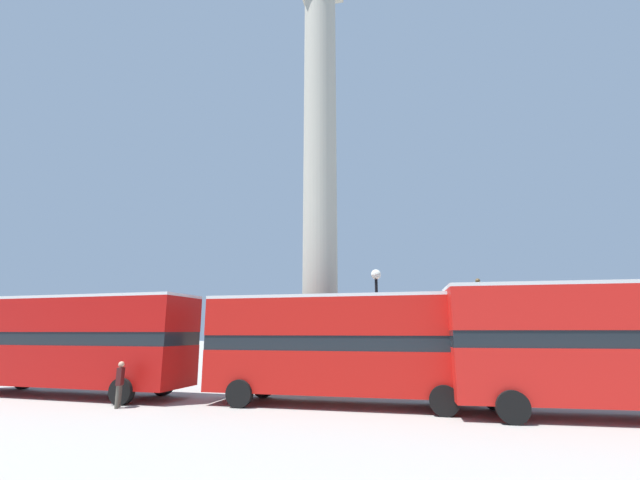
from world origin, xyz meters
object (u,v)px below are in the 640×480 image
at_px(street_lamp, 377,316).
at_px(pedestrian_near_lamp, 120,382).
at_px(bus_a, 619,343).
at_px(equestrian_statue, 484,355).
at_px(monument_column, 320,207).
at_px(bus_b, 342,343).
at_px(bus_c, 72,340).

bearing_deg(street_lamp, pedestrian_near_lamp, -146.54).
height_order(bus_a, street_lamp, street_lamp).
height_order(equestrian_statue, pedestrian_near_lamp, equestrian_statue).
distance_m(monument_column, bus_b, 9.17).
distance_m(bus_b, pedestrian_near_lamp, 8.41).
relative_size(bus_a, pedestrian_near_lamp, 6.52).
distance_m(monument_column, bus_c, 13.51).
distance_m(bus_b, equestrian_statue, 10.94).
xyz_separation_m(bus_b, equestrian_statue, (6.40, 8.83, -0.79)).
bearing_deg(bus_b, bus_c, -178.65).
distance_m(equestrian_statue, street_lamp, 7.65).
xyz_separation_m(equestrian_statue, street_lamp, (-5.34, -5.11, 1.98)).
distance_m(monument_column, bus_a, 14.67).
xyz_separation_m(street_lamp, pedestrian_near_lamp, (-9.04, -5.97, -2.56)).
xyz_separation_m(bus_a, pedestrian_near_lamp, (-17.24, -1.47, -1.47)).
bearing_deg(bus_c, monument_column, 31.70).
xyz_separation_m(bus_a, street_lamp, (-8.20, 4.51, 1.09)).
bearing_deg(equestrian_statue, bus_b, -152.34).
bearing_deg(monument_column, bus_a, -28.36).
bearing_deg(pedestrian_near_lamp, equestrian_statue, -72.27).
xyz_separation_m(monument_column, bus_a, (11.31, -6.10, -7.09)).
distance_m(bus_c, pedestrian_near_lamp, 4.92).
relative_size(bus_c, street_lamp, 2.01).
xyz_separation_m(bus_c, equestrian_statue, (18.58, 8.96, -0.87)).
height_order(street_lamp, pedestrian_near_lamp, street_lamp).
bearing_deg(monument_column, street_lamp, -27.16).
height_order(bus_a, equestrian_statue, equestrian_statue).
relative_size(bus_a, street_lamp, 1.90).
bearing_deg(bus_b, pedestrian_near_lamp, -163.49).
height_order(monument_column, bus_a, monument_column).
relative_size(bus_a, bus_c, 0.94).
relative_size(monument_column, bus_c, 2.22).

